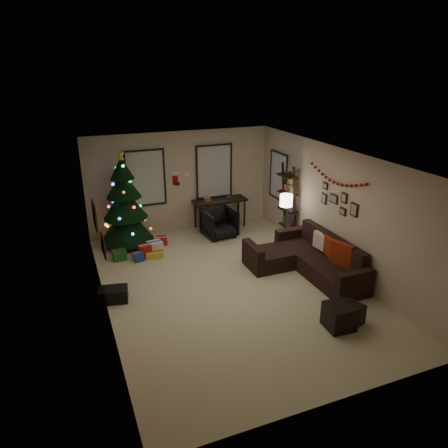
% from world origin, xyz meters
% --- Properties ---
extents(floor, '(7.00, 7.00, 0.00)m').
position_xyz_m(floor, '(0.00, 0.00, 0.00)').
color(floor, beige).
rests_on(floor, ground).
extents(ceiling, '(7.00, 7.00, 0.00)m').
position_xyz_m(ceiling, '(0.00, 0.00, 2.70)').
color(ceiling, white).
rests_on(ceiling, floor).
extents(wall_back, '(5.00, 0.00, 5.00)m').
position_xyz_m(wall_back, '(0.00, 3.50, 1.35)').
color(wall_back, beige).
rests_on(wall_back, floor).
extents(wall_front, '(5.00, 0.00, 5.00)m').
position_xyz_m(wall_front, '(0.00, -3.50, 1.35)').
color(wall_front, beige).
rests_on(wall_front, floor).
extents(wall_left, '(0.00, 7.00, 7.00)m').
position_xyz_m(wall_left, '(-2.50, 0.00, 1.35)').
color(wall_left, beige).
rests_on(wall_left, floor).
extents(wall_right, '(0.00, 7.00, 7.00)m').
position_xyz_m(wall_right, '(2.50, 0.00, 1.35)').
color(wall_right, beige).
rests_on(wall_right, floor).
extents(window_back_left, '(1.05, 0.06, 1.50)m').
position_xyz_m(window_back_left, '(-0.95, 3.47, 1.55)').
color(window_back_left, '#728CB2').
rests_on(window_back_left, wall_back).
extents(window_back_right, '(1.05, 0.06, 1.50)m').
position_xyz_m(window_back_right, '(0.95, 3.47, 1.55)').
color(window_back_right, '#728CB2').
rests_on(window_back_right, wall_back).
extents(window_right_wall, '(0.06, 0.90, 1.30)m').
position_xyz_m(window_right_wall, '(2.47, 2.55, 1.50)').
color(window_right_wall, '#728CB2').
rests_on(window_right_wall, wall_right).
extents(christmas_tree, '(1.32, 1.32, 2.46)m').
position_xyz_m(christmas_tree, '(-1.61, 2.95, 1.02)').
color(christmas_tree, black).
rests_on(christmas_tree, floor).
extents(presents, '(1.43, 1.01, 0.30)m').
position_xyz_m(presents, '(-1.29, 2.17, 0.11)').
color(presents, maroon).
rests_on(presents, floor).
extents(sofa, '(1.78, 2.59, 0.84)m').
position_xyz_m(sofa, '(1.86, -0.03, 0.27)').
color(sofa, black).
rests_on(sofa, floor).
extents(pillow_red_a, '(0.31, 0.51, 0.50)m').
position_xyz_m(pillow_red_a, '(2.21, -0.71, 0.64)').
color(pillow_red_a, maroon).
rests_on(pillow_red_a, sofa).
extents(pillow_red_b, '(0.18, 0.42, 0.41)m').
position_xyz_m(pillow_red_b, '(2.21, -0.23, 0.64)').
color(pillow_red_b, maroon).
rests_on(pillow_red_b, sofa).
extents(pillow_cream, '(0.13, 0.38, 0.37)m').
position_xyz_m(pillow_cream, '(2.21, 0.09, 0.63)').
color(pillow_cream, beige).
rests_on(pillow_cream, sofa).
extents(ottoman_near, '(0.50, 0.50, 0.45)m').
position_xyz_m(ottoman_near, '(1.20, -2.07, 0.22)').
color(ottoman_near, black).
rests_on(ottoman_near, floor).
extents(ottoman_far, '(0.48, 0.48, 0.36)m').
position_xyz_m(ottoman_far, '(1.47, -2.03, 0.18)').
color(ottoman_far, black).
rests_on(ottoman_far, floor).
extents(desk, '(1.50, 0.53, 0.81)m').
position_xyz_m(desk, '(1.03, 3.22, 0.71)').
color(desk, black).
rests_on(desk, floor).
extents(desk_chair, '(0.81, 0.76, 0.75)m').
position_xyz_m(desk_chair, '(0.76, 2.57, 0.38)').
color(desk_chair, black).
rests_on(desk_chair, floor).
extents(bookshelf, '(0.30, 0.59, 2.02)m').
position_xyz_m(bookshelf, '(2.30, 1.68, 0.98)').
color(bookshelf, black).
rests_on(bookshelf, floor).
extents(potted_plant, '(0.53, 0.48, 0.50)m').
position_xyz_m(potted_plant, '(2.30, 1.58, 1.82)').
color(potted_plant, '#4C4C4C').
rests_on(potted_plant, bookshelf).
extents(floor_lamp, '(0.30, 0.30, 1.41)m').
position_xyz_m(floor_lamp, '(1.95, 1.21, 1.18)').
color(floor_lamp, black).
rests_on(floor_lamp, floor).
extents(art_map, '(0.04, 0.60, 0.50)m').
position_xyz_m(art_map, '(-2.48, 0.91, 1.59)').
color(art_map, black).
rests_on(art_map, wall_left).
extents(art_abstract, '(0.04, 0.45, 0.35)m').
position_xyz_m(art_abstract, '(-2.48, -0.41, 1.50)').
color(art_abstract, black).
rests_on(art_abstract, wall_left).
extents(gallery, '(0.03, 1.25, 0.54)m').
position_xyz_m(gallery, '(2.48, -0.07, 1.57)').
color(gallery, black).
rests_on(gallery, wall_right).
extents(garland, '(0.08, 1.90, 0.30)m').
position_xyz_m(garland, '(2.45, 0.05, 2.07)').
color(garland, '#A5140C').
rests_on(garland, wall_right).
extents(stocking_left, '(0.20, 0.05, 0.36)m').
position_xyz_m(stocking_left, '(-0.14, 3.49, 1.45)').
color(stocking_left, '#990F0C').
rests_on(stocking_left, wall_back).
extents(stocking_right, '(0.20, 0.05, 0.36)m').
position_xyz_m(stocking_right, '(0.19, 3.52, 1.41)').
color(stocking_right, '#990F0C').
rests_on(stocking_right, wall_back).
extents(storage_bin, '(0.61, 0.47, 0.27)m').
position_xyz_m(storage_bin, '(-2.34, 0.29, 0.14)').
color(storage_bin, black).
rests_on(storage_bin, floor).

